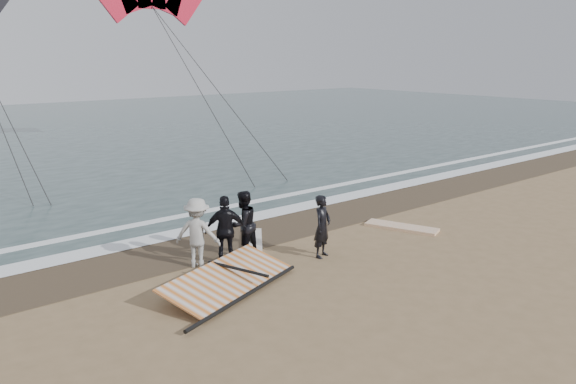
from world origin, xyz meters
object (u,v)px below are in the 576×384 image
Objects in this scene: man_main at (322,226)px; board_white at (402,227)px; sail_rig at (222,281)px; board_cream at (253,240)px.

man_main reaches higher than board_white.
man_main reaches higher than sail_rig.
man_main is 0.76× the size of board_white.
sail_rig is (-7.18, -0.41, 0.15)m from board_white.
board_cream is (-0.78, 2.28, -0.85)m from man_main.
sail_rig is at bearing -101.99° from board_cream.
board_cream is 0.54× the size of sail_rig.
board_white is 0.59× the size of sail_rig.
board_cream is (-4.59, 1.98, -0.00)m from board_white.
man_main is at bearing 162.94° from board_white.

